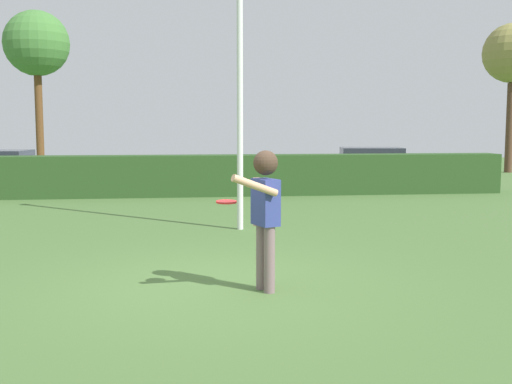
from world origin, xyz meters
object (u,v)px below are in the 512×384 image
(person, at_px, (265,204))
(frisbee, at_px, (226,202))
(parked_car_black, at_px, (371,163))
(maple_tree, at_px, (37,45))
(lamppost, at_px, (240,41))

(person, bearing_deg, frisbee, -170.99)
(person, xyz_separation_m, frisbee, (-0.49, -0.08, 0.04))
(parked_car_black, height_order, maple_tree, maple_tree)
(person, height_order, parked_car_black, person)
(frisbee, bearing_deg, lamppost, 82.60)
(frisbee, height_order, maple_tree, maple_tree)
(lamppost, relative_size, maple_tree, 1.03)
(person, height_order, maple_tree, maple_tree)
(person, bearing_deg, maple_tree, 109.67)
(frisbee, distance_m, maple_tree, 20.04)
(lamppost, bearing_deg, frisbee, -97.40)
(frisbee, height_order, lamppost, lamppost)
(parked_car_black, bearing_deg, maple_tree, 162.89)
(person, distance_m, parked_car_black, 15.85)
(lamppost, relative_size, parked_car_black, 1.53)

